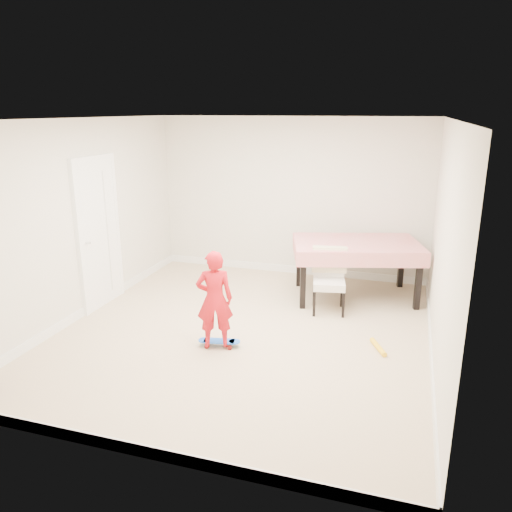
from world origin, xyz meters
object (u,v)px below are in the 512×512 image
(dining_chair, at_px, (329,281))
(child, at_px, (215,302))
(skateboard, at_px, (219,343))
(dining_table, at_px, (355,270))

(dining_chair, relative_size, child, 0.76)
(child, bearing_deg, dining_chair, -147.03)
(dining_chair, height_order, skateboard, dining_chair)
(dining_table, xyz_separation_m, dining_chair, (-0.28, -0.68, 0.02))
(skateboard, bearing_deg, dining_chair, 42.78)
(dining_table, xyz_separation_m, child, (-1.36, -2.17, 0.15))
(dining_chair, bearing_deg, child, -136.72)
(dining_chair, bearing_deg, dining_table, 56.71)
(child, bearing_deg, dining_table, -143.23)
(skateboard, relative_size, child, 0.43)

